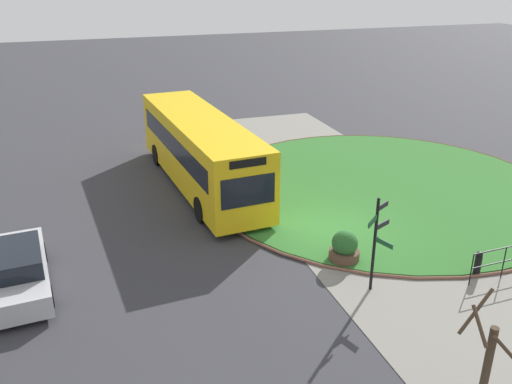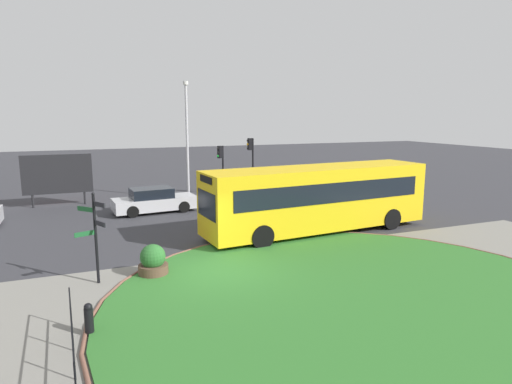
{
  "view_description": "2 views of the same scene",
  "coord_description": "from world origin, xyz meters",
  "px_view_note": "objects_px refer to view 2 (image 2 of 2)",
  "views": [
    {
      "loc": [
        -16.02,
        8.28,
        9.04
      ],
      "look_at": [
        0.29,
        2.79,
        1.82
      ],
      "focal_mm": 38.21,
      "sensor_mm": 36.0,
      "label": 1
    },
    {
      "loc": [
        -4.2,
        -13.85,
        5.4
      ],
      "look_at": [
        2.1,
        1.73,
        2.43
      ],
      "focal_mm": 30.72,
      "sensor_mm": 36.0,
      "label": 2
    }
  ],
  "objects_px": {
    "traffic_light_far": "(221,160)",
    "lamppost_tall": "(187,137)",
    "traffic_light_near": "(251,154)",
    "billboard_left": "(57,175)",
    "planter_kerbside": "(153,262)",
    "car_near_lane": "(154,201)",
    "bus_yellow": "(318,197)",
    "bollard_foreground": "(89,319)",
    "signpost_directional": "(94,231)"
  },
  "relations": [
    {
      "from": "car_near_lane",
      "to": "lamppost_tall",
      "type": "distance_m",
      "value": 5.29
    },
    {
      "from": "signpost_directional",
      "to": "billboard_left",
      "type": "distance_m",
      "value": 14.03
    },
    {
      "from": "traffic_light_near",
      "to": "billboard_left",
      "type": "distance_m",
      "value": 11.91
    },
    {
      "from": "lamppost_tall",
      "to": "traffic_light_far",
      "type": "bearing_deg",
      "value": -21.5
    },
    {
      "from": "traffic_light_far",
      "to": "bollard_foreground",
      "type": "bearing_deg",
      "value": 46.84
    },
    {
      "from": "signpost_directional",
      "to": "bollard_foreground",
      "type": "relative_size",
      "value": 3.51
    },
    {
      "from": "traffic_light_far",
      "to": "billboard_left",
      "type": "relative_size",
      "value": 0.88
    },
    {
      "from": "bus_yellow",
      "to": "car_near_lane",
      "type": "relative_size",
      "value": 2.35
    },
    {
      "from": "traffic_light_near",
      "to": "traffic_light_far",
      "type": "height_order",
      "value": "traffic_light_near"
    },
    {
      "from": "traffic_light_far",
      "to": "planter_kerbside",
      "type": "height_order",
      "value": "traffic_light_far"
    },
    {
      "from": "bus_yellow",
      "to": "lamppost_tall",
      "type": "distance_m",
      "value": 11.1
    },
    {
      "from": "signpost_directional",
      "to": "bollard_foreground",
      "type": "xyz_separation_m",
      "value": [
        -0.33,
        -3.51,
        -1.32
      ]
    },
    {
      "from": "car_near_lane",
      "to": "traffic_light_near",
      "type": "height_order",
      "value": "traffic_light_near"
    },
    {
      "from": "bus_yellow",
      "to": "traffic_light_far",
      "type": "relative_size",
      "value": 3.19
    },
    {
      "from": "bus_yellow",
      "to": "lamppost_tall",
      "type": "bearing_deg",
      "value": -74.78
    },
    {
      "from": "planter_kerbside",
      "to": "lamppost_tall",
      "type": "bearing_deg",
      "value": 71.66
    },
    {
      "from": "car_near_lane",
      "to": "billboard_left",
      "type": "relative_size",
      "value": 1.2
    },
    {
      "from": "car_near_lane",
      "to": "traffic_light_far",
      "type": "xyz_separation_m",
      "value": [
        4.66,
        2.29,
        1.89
      ]
    },
    {
      "from": "signpost_directional",
      "to": "car_near_lane",
      "type": "distance_m",
      "value": 10.68
    },
    {
      "from": "bollard_foreground",
      "to": "billboard_left",
      "type": "height_order",
      "value": "billboard_left"
    },
    {
      "from": "billboard_left",
      "to": "planter_kerbside",
      "type": "bearing_deg",
      "value": -76.72
    },
    {
      "from": "car_near_lane",
      "to": "bus_yellow",
      "type": "bearing_deg",
      "value": -53.36
    },
    {
      "from": "traffic_light_near",
      "to": "bus_yellow",
      "type": "bearing_deg",
      "value": 85.77
    },
    {
      "from": "traffic_light_near",
      "to": "billboard_left",
      "type": "relative_size",
      "value": 1.0
    },
    {
      "from": "traffic_light_near",
      "to": "lamppost_tall",
      "type": "height_order",
      "value": "lamppost_tall"
    },
    {
      "from": "traffic_light_far",
      "to": "lamppost_tall",
      "type": "xyz_separation_m",
      "value": [
        -1.98,
        0.78,
        1.48
      ]
    },
    {
      "from": "car_near_lane",
      "to": "lamppost_tall",
      "type": "relative_size",
      "value": 0.63
    },
    {
      "from": "traffic_light_far",
      "to": "planter_kerbside",
      "type": "xyz_separation_m",
      "value": [
        -6.32,
        -12.31,
        -2.05
      ]
    },
    {
      "from": "planter_kerbside",
      "to": "bollard_foreground",
      "type": "bearing_deg",
      "value": -120.91
    },
    {
      "from": "traffic_light_near",
      "to": "traffic_light_far",
      "type": "xyz_separation_m",
      "value": [
        -2.1,
        -0.1,
        -0.31
      ]
    },
    {
      "from": "billboard_left",
      "to": "planter_kerbside",
      "type": "relative_size",
      "value": 3.51
    },
    {
      "from": "signpost_directional",
      "to": "planter_kerbside",
      "type": "relative_size",
      "value": 2.7
    },
    {
      "from": "signpost_directional",
      "to": "billboard_left",
      "type": "bearing_deg",
      "value": 96.44
    },
    {
      "from": "signpost_directional",
      "to": "traffic_light_near",
      "type": "relative_size",
      "value": 0.77
    },
    {
      "from": "traffic_light_far",
      "to": "billboard_left",
      "type": "bearing_deg",
      "value": -24.6
    },
    {
      "from": "bus_yellow",
      "to": "lamppost_tall",
      "type": "xyz_separation_m",
      "value": [
        -3.65,
        10.21,
        2.37
      ]
    },
    {
      "from": "bollard_foreground",
      "to": "lamppost_tall",
      "type": "relative_size",
      "value": 0.11
    },
    {
      "from": "signpost_directional",
      "to": "traffic_light_near",
      "type": "height_order",
      "value": "traffic_light_near"
    },
    {
      "from": "bollard_foreground",
      "to": "lamppost_tall",
      "type": "height_order",
      "value": "lamppost_tall"
    },
    {
      "from": "planter_kerbside",
      "to": "traffic_light_near",
      "type": "bearing_deg",
      "value": 55.85
    },
    {
      "from": "bollard_foreground",
      "to": "traffic_light_far",
      "type": "relative_size",
      "value": 0.25
    },
    {
      "from": "car_near_lane",
      "to": "traffic_light_far",
      "type": "relative_size",
      "value": 1.36
    },
    {
      "from": "traffic_light_far",
      "to": "lamppost_tall",
      "type": "height_order",
      "value": "lamppost_tall"
    },
    {
      "from": "car_near_lane",
      "to": "lamppost_tall",
      "type": "height_order",
      "value": "lamppost_tall"
    },
    {
      "from": "signpost_directional",
      "to": "bollard_foreground",
      "type": "height_order",
      "value": "signpost_directional"
    },
    {
      "from": "lamppost_tall",
      "to": "billboard_left",
      "type": "distance_m",
      "value": 8.03
    },
    {
      "from": "bus_yellow",
      "to": "billboard_left",
      "type": "xyz_separation_m",
      "value": [
        -11.35,
        11.04,
        0.23
      ]
    },
    {
      "from": "lamppost_tall",
      "to": "planter_kerbside",
      "type": "height_order",
      "value": "lamppost_tall"
    },
    {
      "from": "signpost_directional",
      "to": "traffic_light_far",
      "type": "relative_size",
      "value": 0.87
    },
    {
      "from": "car_near_lane",
      "to": "planter_kerbside",
      "type": "distance_m",
      "value": 10.16
    }
  ]
}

